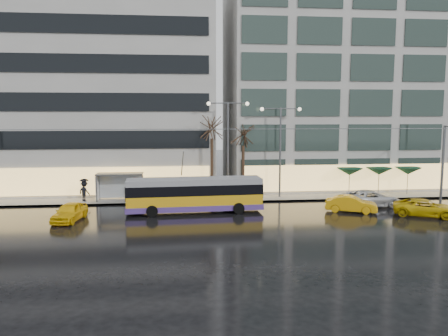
{
  "coord_description": "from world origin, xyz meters",
  "views": [
    {
      "loc": [
        -2.52,
        -29.8,
        7.94
      ],
      "look_at": [
        1.03,
        5.0,
        3.7
      ],
      "focal_mm": 35.0,
      "sensor_mm": 36.0,
      "label": 1
    }
  ],
  "objects": [
    {
      "name": "taxi_c",
      "position": [
        16.74,
        2.18,
        0.67
      ],
      "size": [
        5.29,
        4.13,
        1.34
      ],
      "primitive_type": "imported",
      "rotation": [
        0.0,
        0.0,
        1.11
      ],
      "color": "gold",
      "rests_on": "ground"
    },
    {
      "name": "street_lamp_far",
      "position": [
        7.0,
        10.8,
        5.71
      ],
      "size": [
        3.96,
        0.36,
        8.53
      ],
      "color": "#595B60",
      "rests_on": "sidewalk"
    },
    {
      "name": "bus_shelter",
      "position": [
        -8.38,
        10.69,
        1.96
      ],
      "size": [
        4.2,
        1.6,
        2.51
      ],
      "color": "#595B60",
      "rests_on": "sidewalk"
    },
    {
      "name": "trolleybus",
      "position": [
        -1.34,
        5.44,
        1.38
      ],
      "size": [
        11.12,
        4.46,
        5.11
      ],
      "color": "gold",
      "rests_on": "ground"
    },
    {
      "name": "ground",
      "position": [
        0.0,
        0.0,
        0.0
      ],
      "size": [
        140.0,
        140.0,
        0.0
      ],
      "primitive_type": "plane",
      "color": "black",
      "rests_on": "ground"
    },
    {
      "name": "building_left",
      "position": [
        -16.0,
        19.0,
        11.15
      ],
      "size": [
        34.0,
        14.0,
        22.0
      ],
      "primitive_type": "cube",
      "color": "#9F9D98",
      "rests_on": "sidewalk"
    },
    {
      "name": "street_lamp_near",
      "position": [
        2.0,
        10.8,
        5.99
      ],
      "size": [
        3.96,
        0.36,
        9.03
      ],
      "color": "#595B60",
      "rests_on": "sidewalk"
    },
    {
      "name": "tree_a",
      "position": [
        0.5,
        11.0,
        7.09
      ],
      "size": [
        3.2,
        3.2,
        8.4
      ],
      "color": "black",
      "rests_on": "sidewalk"
    },
    {
      "name": "pedestrian_a",
      "position": [
        -6.61,
        10.22,
        1.58
      ],
      "size": [
        1.03,
        1.05,
        2.19
      ],
      "color": "black",
      "rests_on": "sidewalk"
    },
    {
      "name": "building_right",
      "position": [
        19.0,
        19.0,
        12.65
      ],
      "size": [
        32.0,
        14.0,
        25.0
      ],
      "primitive_type": "cube",
      "color": "#9F9D98",
      "rests_on": "sidewalk"
    },
    {
      "name": "taxi_a",
      "position": [
        -10.83,
        3.42,
        0.7
      ],
      "size": [
        2.28,
        4.3,
        1.39
      ],
      "primitive_type": "imported",
      "rotation": [
        0.0,
        0.0,
        -0.16
      ],
      "color": "yellow",
      "rests_on": "ground"
    },
    {
      "name": "parasol_c",
      "position": [
        20.0,
        11.0,
        2.45
      ],
      "size": [
        2.5,
        2.5,
        2.65
      ],
      "color": "#595B60",
      "rests_on": "sidewalk"
    },
    {
      "name": "kerb",
      "position": [
        2.0,
        9.05,
        0.07
      ],
      "size": [
        80.0,
        0.1,
        0.15
      ],
      "primitive_type": "cube",
      "color": "slate",
      "rests_on": "ground"
    },
    {
      "name": "parasol_a",
      "position": [
        14.0,
        11.0,
        2.45
      ],
      "size": [
        2.5,
        2.5,
        2.65
      ],
      "color": "#595B60",
      "rests_on": "sidewalk"
    },
    {
      "name": "parasol_b",
      "position": [
        17.0,
        11.0,
        2.45
      ],
      "size": [
        2.5,
        2.5,
        2.65
      ],
      "color": "#595B60",
      "rests_on": "sidewalk"
    },
    {
      "name": "sidewalk",
      "position": [
        2.0,
        14.0,
        0.07
      ],
      "size": [
        80.0,
        10.0,
        0.15
      ],
      "primitive_type": "cube",
      "color": "gray",
      "rests_on": "ground"
    },
    {
      "name": "pedestrian_c",
      "position": [
        -11.18,
        10.36,
        1.27
      ],
      "size": [
        1.37,
        1.23,
        2.11
      ],
      "color": "black",
      "rests_on": "sidewalk"
    },
    {
      "name": "catenary",
      "position": [
        1.0,
        7.94,
        4.25
      ],
      "size": [
        42.24,
        5.12,
        7.0
      ],
      "color": "#595B60",
      "rests_on": "ground"
    },
    {
      "name": "tree_b",
      "position": [
        3.5,
        11.2,
        6.4
      ],
      "size": [
        3.2,
        3.2,
        7.7
      ],
      "color": "black",
      "rests_on": "sidewalk"
    },
    {
      "name": "taxi_b",
      "position": [
        11.47,
        4.2,
        0.68
      ],
      "size": [
        4.36,
        2.93,
        1.36
      ],
      "primitive_type": "imported",
      "rotation": [
        0.0,
        0.0,
        1.17
      ],
      "color": "#EEA60C",
      "rests_on": "ground"
    },
    {
      "name": "pedestrian_b",
      "position": [
        -6.18,
        10.28,
        1.0
      ],
      "size": [
        1.03,
        0.96,
        1.7
      ],
      "color": "black",
      "rests_on": "sidewalk"
    },
    {
      "name": "sedan_silver",
      "position": [
        13.97,
        6.15,
        0.73
      ],
      "size": [
        5.43,
        2.85,
        1.46
      ],
      "primitive_type": "imported",
      "rotation": [
        0.0,
        0.0,
        1.65
      ],
      "color": "silver",
      "rests_on": "ground"
    }
  ]
}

